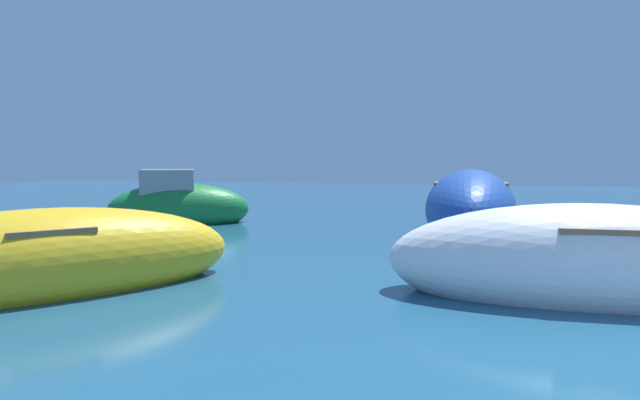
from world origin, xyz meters
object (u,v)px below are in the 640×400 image
(moored_boat_0, at_px, (47,262))
(moored_boat_3, at_px, (178,206))
(moored_boat_2, at_px, (470,208))
(moored_boat_1, at_px, (589,264))

(moored_boat_0, bearing_deg, moored_boat_3, -123.47)
(moored_boat_0, height_order, moored_boat_2, moored_boat_2)
(moored_boat_3, bearing_deg, moored_boat_0, -100.85)
(moored_boat_0, height_order, moored_boat_1, moored_boat_1)
(moored_boat_2, xyz_separation_m, moored_boat_3, (-9.09, -0.70, -0.09))
(moored_boat_0, distance_m, moored_boat_1, 8.34)
(moored_boat_1, distance_m, moored_boat_3, 12.72)
(moored_boat_2, bearing_deg, moored_boat_0, -34.42)
(moored_boat_0, relative_size, moored_boat_2, 0.93)
(moored_boat_1, height_order, moored_boat_2, moored_boat_2)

